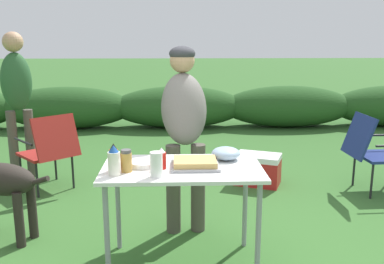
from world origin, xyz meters
name	(u,v)px	position (x,y,z in m)	size (l,w,h in m)	color
ground_plane	(183,264)	(0.00, 0.00, 0.00)	(60.00, 60.00, 0.00)	#336028
shrub_hedge	(178,107)	(0.00, 4.81, 0.37)	(14.40, 0.90, 0.75)	#234C1E
folding_table	(182,177)	(0.00, 0.00, 0.66)	(1.10, 0.64, 0.74)	silver
food_tray	(195,163)	(0.09, -0.01, 0.77)	(0.33, 0.27, 0.06)	#9E9EA3
plate_stack	(143,163)	(-0.27, 0.03, 0.76)	(0.21, 0.21, 0.04)	white
mixing_bowl	(226,153)	(0.32, 0.17, 0.79)	(0.21, 0.21, 0.09)	#99B2CC
paper_cup_stack	(156,165)	(-0.17, -0.21, 0.82)	(0.08, 0.08, 0.16)	white
spice_jar	(126,161)	(-0.37, -0.09, 0.81)	(0.08, 0.08, 0.15)	#B2893D
hot_sauce_bottle	(114,158)	(-0.46, -0.07, 0.83)	(0.06, 0.06, 0.19)	#CC4214
ketchup_bottle	(162,159)	(-0.14, -0.04, 0.81)	(0.06, 0.06, 0.15)	red
mayo_bottle	(114,161)	(-0.44, -0.17, 0.83)	(0.08, 0.08, 0.20)	silver
standing_person_in_olive_jacket	(184,119)	(0.03, 0.66, 0.95)	(0.42, 0.51, 1.54)	#4C473D
standing_person_in_red_jacket	(17,91)	(-1.82, 2.02, 1.02)	(0.41, 0.37, 1.67)	#4C473D
camp_chair_green_behind_table	(373,149)	(2.02, 1.42, 0.47)	(0.61, 0.50, 0.83)	navy
camp_chair_near_hedge	(50,148)	(-1.37, 1.58, 0.47)	(0.74, 0.75, 0.83)	maroon
cooler_box	(258,169)	(0.87, 1.71, 0.17)	(0.56, 0.48, 0.34)	#B21E1E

